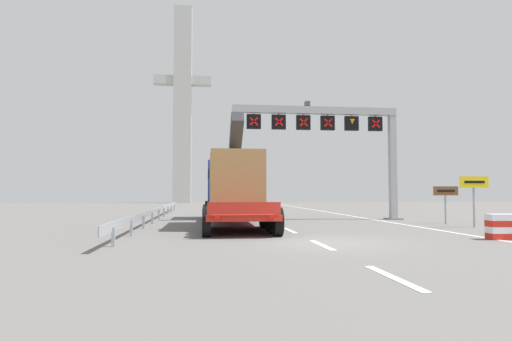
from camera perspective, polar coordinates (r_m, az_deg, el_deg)
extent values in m
plane|color=slate|center=(14.83, 9.12, -9.34)|extent=(112.00, 112.00, 0.00)
cube|color=silver|center=(9.13, 17.65, -13.30)|extent=(0.20, 2.60, 0.01)
cube|color=silver|center=(14.03, 8.67, -9.69)|extent=(0.20, 2.60, 0.01)
cube|color=silver|center=(19.11, 4.47, -7.89)|extent=(0.20, 2.60, 0.01)
cube|color=silver|center=(24.27, 2.06, -6.83)|extent=(0.20, 2.60, 0.01)
cube|color=silver|center=(29.45, 0.51, -6.13)|extent=(0.20, 2.60, 0.01)
cube|color=silver|center=(34.66, -0.58, -5.64)|extent=(0.20, 2.60, 0.01)
cube|color=silver|center=(39.88, -1.38, -5.28)|extent=(0.20, 2.60, 0.01)
cube|color=silver|center=(45.10, -2.00, -5.00)|extent=(0.20, 2.60, 0.01)
cube|color=silver|center=(50.33, -2.48, -4.78)|extent=(0.20, 2.60, 0.01)
cube|color=silver|center=(55.56, -2.88, -4.60)|extent=(0.20, 2.60, 0.01)
cube|color=silver|center=(60.80, -3.21, -4.45)|extent=(0.20, 2.60, 0.01)
cube|color=silver|center=(28.15, 14.67, -6.19)|extent=(0.20, 63.00, 0.01)
cube|color=#9EA0A5|center=(28.18, 17.57, 0.90)|extent=(0.40, 0.40, 6.93)
cube|color=slate|center=(28.17, 17.68, -6.08)|extent=(0.90, 0.90, 0.08)
cube|color=#9EA0A5|center=(26.96, 7.84, 7.85)|extent=(10.20, 0.44, 0.44)
cube|color=#4C4C51|center=(26.92, 6.78, 8.73)|extent=(0.28, 0.40, 0.28)
cube|color=black|center=(28.02, 15.44, 5.94)|extent=(0.85, 0.24, 0.88)
cube|color=#9EA0A5|center=(28.10, 15.43, 6.93)|extent=(0.08, 0.08, 0.16)
cube|color=red|center=(27.90, 15.54, 5.98)|extent=(0.53, 0.02, 0.53)
cube|color=red|center=(27.90, 15.54, 5.98)|extent=(0.53, 0.02, 0.53)
cube|color=black|center=(27.49, 12.48, 6.07)|extent=(0.85, 0.24, 0.88)
cube|color=#9EA0A5|center=(27.57, 12.47, 7.08)|extent=(0.08, 0.08, 0.16)
cone|color=orange|center=(27.38, 12.57, 6.30)|extent=(0.31, 0.31, 0.31)
cube|color=black|center=(27.03, 9.42, 6.19)|extent=(0.85, 0.24, 0.88)
cube|color=#9EA0A5|center=(27.11, 9.41, 7.22)|extent=(0.08, 0.08, 0.16)
cube|color=red|center=(26.91, 9.49, 6.24)|extent=(0.53, 0.02, 0.53)
cube|color=red|center=(26.91, 9.49, 6.24)|extent=(0.53, 0.02, 0.53)
cube|color=black|center=(26.65, 6.25, 6.30)|extent=(0.85, 0.24, 0.88)
cube|color=#9EA0A5|center=(26.73, 6.25, 7.34)|extent=(0.08, 0.08, 0.16)
cube|color=red|center=(26.53, 6.32, 6.35)|extent=(0.53, 0.02, 0.53)
cube|color=red|center=(26.53, 6.32, 6.35)|extent=(0.53, 0.02, 0.53)
cube|color=black|center=(26.36, 3.01, 6.39)|extent=(0.85, 0.24, 0.88)
cube|color=#9EA0A5|center=(26.44, 3.00, 7.44)|extent=(0.08, 0.08, 0.16)
cube|color=red|center=(26.23, 3.05, 6.44)|extent=(0.53, 0.02, 0.53)
cube|color=red|center=(26.23, 3.05, 6.44)|extent=(0.53, 0.02, 0.53)
cube|color=black|center=(26.15, -0.30, 6.46)|extent=(0.85, 0.24, 0.88)
cube|color=#9EA0A5|center=(26.23, -0.30, 7.52)|extent=(0.08, 0.08, 0.16)
cube|color=red|center=(26.02, -0.27, 6.51)|extent=(0.53, 0.02, 0.53)
cube|color=red|center=(26.02, -0.27, 6.51)|extent=(0.53, 0.02, 0.53)
cube|color=red|center=(20.91, -2.81, -5.47)|extent=(2.84, 10.41, 0.24)
cube|color=red|center=(15.63, -1.56, -4.99)|extent=(2.66, 0.09, 0.44)
cylinder|color=black|center=(16.39, -6.54, -6.81)|extent=(0.32, 1.10, 1.10)
cylinder|color=black|center=(16.60, 2.88, -6.77)|extent=(0.32, 1.10, 1.10)
cylinder|color=black|center=(17.43, -6.54, -6.57)|extent=(0.32, 1.10, 1.10)
cylinder|color=black|center=(17.64, 2.32, -6.54)|extent=(0.32, 1.10, 1.10)
cylinder|color=black|center=(18.48, -6.54, -6.36)|extent=(0.32, 1.10, 1.10)
cylinder|color=black|center=(18.67, 1.83, -6.34)|extent=(0.32, 1.10, 1.10)
cylinder|color=black|center=(19.53, -6.53, -6.17)|extent=(0.32, 1.10, 1.10)
cylinder|color=black|center=(19.71, 1.39, -6.16)|extent=(0.32, 1.10, 1.10)
cylinder|color=black|center=(20.58, -6.53, -6.00)|extent=(0.32, 1.10, 1.10)
cylinder|color=black|center=(20.75, 0.99, -5.99)|extent=(0.32, 1.10, 1.10)
cube|color=#1E38AD|center=(27.98, -3.73, -2.01)|extent=(2.59, 3.21, 3.10)
cube|color=black|center=(28.00, -3.72, -0.58)|extent=(2.62, 3.23, 0.60)
cylinder|color=black|center=(28.85, -6.39, -5.10)|extent=(0.34, 1.10, 1.10)
cylinder|color=black|center=(28.97, -1.27, -5.11)|extent=(0.34, 1.10, 1.10)
cylinder|color=black|center=(26.85, -6.38, -5.27)|extent=(0.34, 1.10, 1.10)
cylinder|color=black|center=(26.98, -0.88, -5.27)|extent=(0.34, 1.10, 1.10)
cube|color=#9E7A47|center=(21.29, -2.87, -1.47)|extent=(2.40, 5.73, 2.70)
cube|color=#2D2D33|center=(20.58, -2.70, 4.02)|extent=(0.57, 2.94, 2.29)
cube|color=red|center=(15.56, -5.17, -6.10)|extent=(0.20, 0.06, 0.12)
cube|color=red|center=(15.72, 2.03, -6.08)|extent=(0.20, 0.06, 0.12)
cylinder|color=#9EA0A5|center=(23.26, 26.80, -3.70)|extent=(0.10, 0.10, 2.44)
cube|color=yellow|center=(23.21, 26.83, -1.37)|extent=(1.44, 0.06, 0.55)
cube|color=black|center=(23.18, 26.88, -1.37)|extent=(1.04, 0.01, 0.12)
cylinder|color=#9EA0A5|center=(25.01, 23.71, -4.20)|extent=(0.10, 0.10, 1.99)
cube|color=brown|center=(24.94, 23.75, -2.47)|extent=(1.37, 0.06, 0.48)
cube|color=black|center=(24.91, 23.79, -2.47)|extent=(0.98, 0.01, 0.12)
cube|color=red|center=(17.81, 29.73, -7.54)|extent=(1.03, 0.57, 0.23)
cube|color=white|center=(17.79, 29.72, -6.82)|extent=(1.03, 0.57, 0.22)
cube|color=red|center=(17.77, 29.70, -6.10)|extent=(1.03, 0.57, 0.23)
cube|color=white|center=(17.76, 29.68, -5.38)|extent=(1.03, 0.57, 0.23)
cube|color=#999EA3|center=(27.01, -12.83, -5.09)|extent=(0.04, 29.30, 0.32)
cube|color=#999EA3|center=(14.17, -18.31, -8.31)|extent=(0.10, 0.10, 0.60)
cube|color=#999EA3|center=(17.36, -16.12, -7.32)|extent=(0.10, 0.10, 0.60)
cube|color=#999EA3|center=(20.57, -14.63, -6.63)|extent=(0.10, 0.10, 0.60)
cube|color=#999EA3|center=(23.79, -13.53, -6.12)|extent=(0.10, 0.10, 0.60)
cube|color=#999EA3|center=(27.02, -12.71, -5.73)|extent=(0.10, 0.10, 0.60)
cube|color=#999EA3|center=(30.26, -12.05, -5.43)|extent=(0.10, 0.10, 0.60)
cube|color=#999EA3|center=(33.50, -11.53, -5.18)|extent=(0.10, 0.10, 0.60)
cube|color=#999EA3|center=(36.74, -11.10, -4.98)|extent=(0.10, 0.10, 0.60)
cube|color=#999EA3|center=(39.98, -10.74, -4.80)|extent=(0.10, 0.10, 0.60)
cube|color=#B7B7B2|center=(70.40, -9.67, 8.62)|extent=(2.80, 2.00, 31.33)
cube|color=#B7B7B2|center=(71.24, -9.64, 11.58)|extent=(9.00, 1.60, 1.40)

